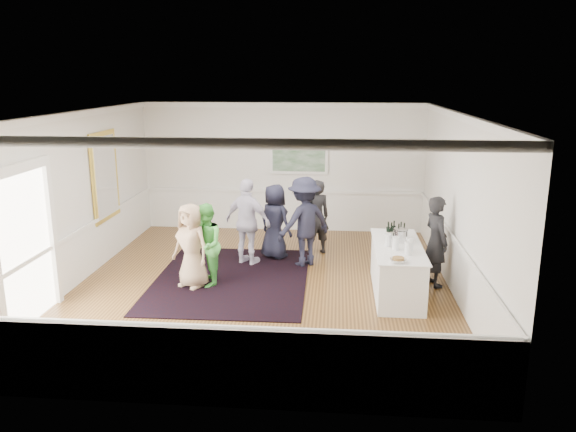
# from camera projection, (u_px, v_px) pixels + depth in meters

# --- Properties ---
(floor) EXTENTS (8.00, 8.00, 0.00)m
(floor) POSITION_uv_depth(u_px,v_px,m) (263.00, 285.00, 10.53)
(floor) COLOR brown
(floor) RESTS_ON ground
(ceiling) EXTENTS (7.00, 8.00, 0.02)m
(ceiling) POSITION_uv_depth(u_px,v_px,m) (261.00, 113.00, 9.75)
(ceiling) COLOR white
(ceiling) RESTS_ON wall_back
(wall_left) EXTENTS (0.02, 8.00, 3.20)m
(wall_left) POSITION_uv_depth(u_px,v_px,m) (75.00, 199.00, 10.44)
(wall_left) COLOR white
(wall_left) RESTS_ON floor
(wall_right) EXTENTS (0.02, 8.00, 3.20)m
(wall_right) POSITION_uv_depth(u_px,v_px,m) (459.00, 206.00, 9.85)
(wall_right) COLOR white
(wall_right) RESTS_ON floor
(wall_back) EXTENTS (7.00, 0.02, 3.20)m
(wall_back) POSITION_uv_depth(u_px,v_px,m) (283.00, 167.00, 14.01)
(wall_back) COLOR white
(wall_back) RESTS_ON floor
(wall_front) EXTENTS (7.00, 0.02, 3.20)m
(wall_front) POSITION_uv_depth(u_px,v_px,m) (214.00, 280.00, 6.28)
(wall_front) COLOR white
(wall_front) RESTS_ON floor
(wainscoting) EXTENTS (7.00, 8.00, 1.00)m
(wainscoting) POSITION_uv_depth(u_px,v_px,m) (262.00, 260.00, 10.41)
(wainscoting) COLOR white
(wainscoting) RESTS_ON floor
(mirror) EXTENTS (0.05, 1.25, 1.85)m
(mirror) POSITION_uv_depth(u_px,v_px,m) (105.00, 176.00, 11.64)
(mirror) COLOR gold
(mirror) RESTS_ON wall_left
(doorway) EXTENTS (0.10, 1.78, 2.56)m
(doorway) POSITION_uv_depth(u_px,v_px,m) (24.00, 237.00, 8.64)
(doorway) COLOR white
(doorway) RESTS_ON wall_left
(landscape_painting) EXTENTS (1.44, 0.06, 0.66)m
(landscape_painting) POSITION_uv_depth(u_px,v_px,m) (299.00, 161.00, 13.88)
(landscape_painting) COLOR white
(landscape_painting) RESTS_ON wall_back
(area_rug) EXTENTS (2.95, 3.84, 0.02)m
(area_rug) POSITION_uv_depth(u_px,v_px,m) (231.00, 279.00, 10.85)
(area_rug) COLOR black
(area_rug) RESTS_ON floor
(serving_table) EXTENTS (0.85, 2.23, 0.90)m
(serving_table) POSITION_uv_depth(u_px,v_px,m) (397.00, 269.00, 10.06)
(serving_table) COLOR white
(serving_table) RESTS_ON floor
(bartender) EXTENTS (0.60, 0.73, 1.70)m
(bartender) POSITION_uv_depth(u_px,v_px,m) (436.00, 241.00, 10.36)
(bartender) COLOR black
(bartender) RESTS_ON floor
(guest_tan) EXTENTS (0.92, 0.81, 1.59)m
(guest_tan) POSITION_uv_depth(u_px,v_px,m) (191.00, 246.00, 10.30)
(guest_tan) COLOR tan
(guest_tan) RESTS_ON floor
(guest_green) EXTENTS (0.79, 0.90, 1.56)m
(guest_green) POSITION_uv_depth(u_px,v_px,m) (205.00, 245.00, 10.38)
(guest_green) COLOR #55CA51
(guest_green) RESTS_ON floor
(guest_lilac) EXTENTS (1.14, 0.84, 1.80)m
(guest_lilac) POSITION_uv_depth(u_px,v_px,m) (248.00, 222.00, 11.54)
(guest_lilac) COLOR silver
(guest_lilac) RESTS_ON floor
(guest_dark_a) EXTENTS (1.37, 1.27, 1.85)m
(guest_dark_a) POSITION_uv_depth(u_px,v_px,m) (304.00, 222.00, 11.46)
(guest_dark_a) COLOR black
(guest_dark_a) RESTS_ON floor
(guest_dark_b) EXTENTS (0.71, 0.60, 1.65)m
(guest_dark_b) POSITION_uv_depth(u_px,v_px,m) (316.00, 217.00, 12.26)
(guest_dark_b) COLOR black
(guest_dark_b) RESTS_ON floor
(guest_navy) EXTENTS (0.94, 0.87, 1.61)m
(guest_navy) POSITION_uv_depth(u_px,v_px,m) (275.00, 221.00, 11.96)
(guest_navy) COLOR black
(guest_navy) RESTS_ON floor
(wine_bottles) EXTENTS (0.36, 0.29, 0.31)m
(wine_bottles) POSITION_uv_depth(u_px,v_px,m) (395.00, 230.00, 10.38)
(wine_bottles) COLOR black
(wine_bottles) RESTS_ON serving_table
(juice_pitchers) EXTENTS (0.46, 0.58, 0.24)m
(juice_pitchers) POSITION_uv_depth(u_px,v_px,m) (400.00, 244.00, 9.64)
(juice_pitchers) COLOR #7BA53B
(juice_pitchers) RESTS_ON serving_table
(ice_bucket) EXTENTS (0.26, 0.26, 0.25)m
(ice_bucket) POSITION_uv_depth(u_px,v_px,m) (401.00, 236.00, 10.14)
(ice_bucket) COLOR silver
(ice_bucket) RESTS_ON serving_table
(nut_bowl) EXTENTS (0.28, 0.28, 0.08)m
(nut_bowl) POSITION_uv_depth(u_px,v_px,m) (398.00, 260.00, 9.05)
(nut_bowl) COLOR white
(nut_bowl) RESTS_ON serving_table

